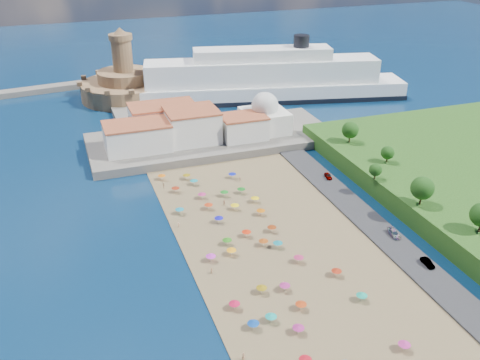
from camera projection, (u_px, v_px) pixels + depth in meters
name	position (u px, v px, depth m)	size (l,w,h in m)	color
ground	(258.00, 252.00, 134.31)	(700.00, 700.00, 0.00)	#071938
terrace	(212.00, 139.00, 198.31)	(90.00, 36.00, 3.00)	#59544C
jetty	(137.00, 117.00, 221.46)	(18.00, 70.00, 2.40)	#59544C
waterfront_buildings	(177.00, 127.00, 192.13)	(57.00, 29.00, 11.00)	silver
domed_building	(265.00, 116.00, 199.27)	(16.00, 16.00, 15.00)	silver
fortress	(125.00, 84.00, 244.38)	(40.00, 40.00, 32.40)	#8E6A47
cruise_ship	(262.00, 81.00, 242.49)	(133.00, 47.38, 28.79)	black
beach_parasols	(268.00, 269.00, 124.40)	(31.16, 114.15, 2.20)	gray
beachgoers	(224.00, 246.00, 135.13)	(27.51, 98.85, 1.85)	tan
parked_cars	(380.00, 221.00, 145.47)	(2.57, 54.82, 1.43)	gray
hillside_trees	(436.00, 194.00, 140.55)	(14.63, 108.56, 8.05)	#382314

